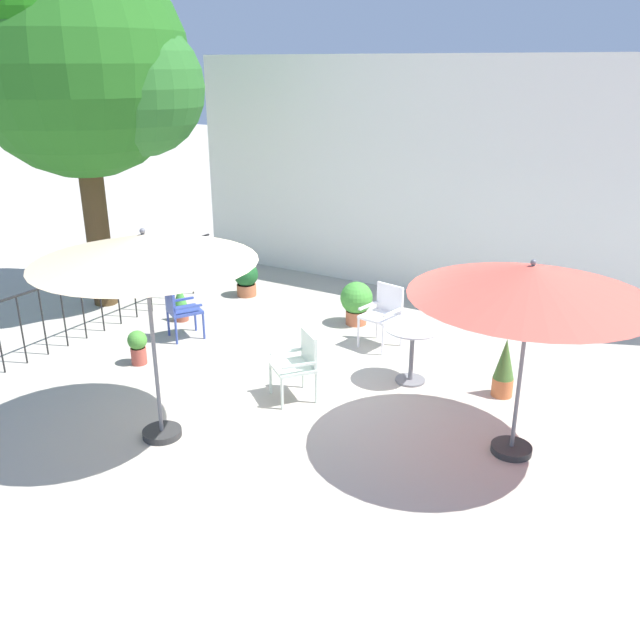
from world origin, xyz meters
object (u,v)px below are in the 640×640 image
at_px(potted_plant_2, 504,368).
at_px(potted_plant_4, 138,346).
at_px(potted_plant_0, 246,278).
at_px(shade_tree, 82,63).
at_px(potted_plant_3, 356,301).
at_px(potted_plant_1, 180,302).
at_px(patio_umbrella_1, 531,283).
at_px(cafe_table_0, 412,344).
at_px(patio_chair_1, 384,311).
at_px(patio_chair_2, 299,361).
at_px(patio_chair_0, 179,307).
at_px(patio_umbrella_0, 144,250).

relative_size(potted_plant_2, potted_plant_4, 1.58).
bearing_deg(potted_plant_0, shade_tree, -139.28).
bearing_deg(potted_plant_3, potted_plant_1, -152.29).
height_order(patio_umbrella_1, potted_plant_4, patio_umbrella_1).
height_order(potted_plant_0, potted_plant_2, potted_plant_2).
bearing_deg(patio_umbrella_1, cafe_table_0, 147.65).
relative_size(patio_chair_1, potted_plant_2, 1.17).
distance_m(patio_chair_2, potted_plant_1, 3.37).
distance_m(patio_chair_2, potted_plant_4, 2.50).
bearing_deg(cafe_table_0, potted_plant_3, 137.27).
height_order(shade_tree, cafe_table_0, shade_tree).
height_order(patio_chair_2, potted_plant_3, patio_chair_2).
relative_size(cafe_table_0, potted_plant_0, 1.23).
xyz_separation_m(shade_tree, potted_plant_4, (2.29, -1.59, -3.69)).
height_order(patio_chair_2, potted_plant_1, patio_chair_2).
bearing_deg(cafe_table_0, patio_chair_2, -132.18).
relative_size(cafe_table_0, patio_chair_2, 0.89).
xyz_separation_m(patio_chair_0, potted_plant_4, (0.12, -1.01, -0.24)).
height_order(potted_plant_2, potted_plant_4, potted_plant_2).
distance_m(shade_tree, patio_chair_0, 4.11).
bearing_deg(potted_plant_1, patio_chair_0, -48.73).
relative_size(patio_umbrella_0, potted_plant_1, 3.75).
relative_size(patio_umbrella_0, patio_umbrella_1, 0.99).
height_order(patio_chair_1, potted_plant_3, patio_chair_1).
xyz_separation_m(potted_plant_2, potted_plant_4, (-4.67, -1.66, -0.11)).
distance_m(shade_tree, patio_chair_1, 6.06).
bearing_deg(patio_umbrella_0, shade_tree, 143.76).
xyz_separation_m(patio_chair_1, potted_plant_0, (-3.12, 0.79, -0.21)).
xyz_separation_m(patio_chair_1, potted_plant_3, (-0.75, 0.55, -0.15)).
distance_m(patio_umbrella_1, potted_plant_0, 6.47).
height_order(potted_plant_0, potted_plant_1, potted_plant_1).
relative_size(shade_tree, potted_plant_1, 8.87).
xyz_separation_m(potted_plant_0, potted_plant_3, (2.37, -0.23, 0.07)).
relative_size(patio_chair_0, potted_plant_0, 1.48).
bearing_deg(potted_plant_3, potted_plant_2, -24.50).
xyz_separation_m(patio_umbrella_0, patio_chair_1, (1.00, 3.67, -1.64)).
relative_size(patio_chair_1, potted_plant_3, 1.30).
xyz_separation_m(patio_umbrella_0, patio_chair_0, (-1.77, 2.31, -1.67)).
bearing_deg(patio_chair_1, patio_umbrella_1, -38.23).
relative_size(shade_tree, patio_umbrella_0, 2.37).
height_order(patio_chair_0, patio_chair_2, patio_chair_0).
relative_size(patio_umbrella_0, patio_chair_0, 2.64).
xyz_separation_m(shade_tree, potted_plant_3, (4.19, 1.33, -3.57)).
bearing_deg(patio_umbrella_0, patio_chair_0, 127.56).
height_order(patio_chair_0, potted_plant_1, patio_chair_0).
bearing_deg(potted_plant_1, potted_plant_4, -68.24).
height_order(patio_chair_2, potted_plant_0, patio_chair_2).
height_order(shade_tree, potted_plant_1, shade_tree).
bearing_deg(patio_chair_1, patio_chair_0, -153.91).
relative_size(patio_chair_2, potted_plant_1, 1.33).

